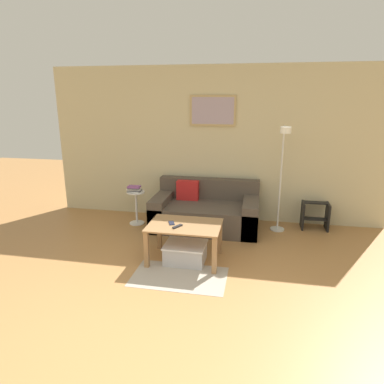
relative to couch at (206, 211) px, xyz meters
The scene contains 12 objects.
ground_plane 2.94m from the couch, 89.14° to the right, with size 16.00×16.00×0.00m, color #A87542.
wall_back 1.14m from the couch, 84.92° to the left, with size 5.60×0.09×2.55m.
area_rug 1.69m from the couch, 91.85° to the right, with size 1.11×0.66×0.01m, color #A39989.
couch is the anchor object (origin of this frame).
coffee_table 1.23m from the couch, 93.82° to the right, with size 0.92×0.64×0.49m.
storage_bin 1.28m from the couch, 92.91° to the right, with size 0.53×0.43×0.25m.
floor_lamp 1.38m from the couch, ahead, with size 0.22×0.50×1.65m.
side_table 1.16m from the couch, behind, with size 0.29×0.29×0.55m.
book_stack 1.23m from the couch, behind, with size 0.25×0.16×0.09m.
remote_control 1.36m from the couch, 96.37° to the right, with size 0.04×0.15×0.02m, color #232328.
cell_phone 1.27m from the couch, 101.78° to the right, with size 0.07×0.14×0.01m, color #1E2338.
step_stool 1.75m from the couch, ahead, with size 0.41×0.29×0.43m.
Camera 1 is at (0.75, -2.27, 2.06)m, focal length 32.00 mm.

